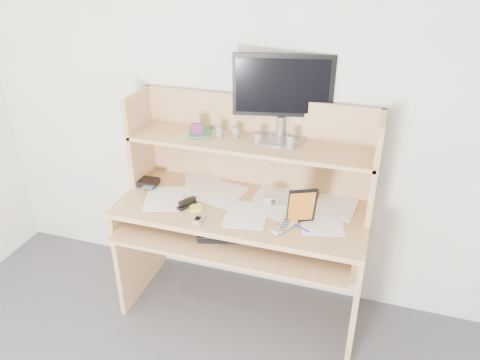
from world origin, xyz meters
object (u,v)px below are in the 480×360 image
(game_case, at_px, (302,206))
(tv_remote, at_px, (284,227))
(keyboard, at_px, (241,233))
(monitor, at_px, (282,95))
(desk, at_px, (246,208))

(game_case, bearing_deg, tv_remote, -159.84)
(keyboard, bearing_deg, monitor, 59.07)
(desk, xyz_separation_m, game_case, (0.35, -0.16, 0.17))
(keyboard, bearing_deg, desk, 84.80)
(game_case, height_order, monitor, monitor)
(keyboard, distance_m, game_case, 0.37)
(keyboard, xyz_separation_m, tv_remote, (0.24, -0.01, 0.10))
(desk, height_order, game_case, desk)
(tv_remote, bearing_deg, monitor, 134.53)
(keyboard, height_order, tv_remote, tv_remote)
(tv_remote, bearing_deg, game_case, 71.83)
(game_case, bearing_deg, monitor, 95.90)
(keyboard, xyz_separation_m, game_case, (0.31, 0.06, 0.20))
(monitor, bearing_deg, keyboard, -117.51)
(desk, bearing_deg, keyboard, -79.43)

